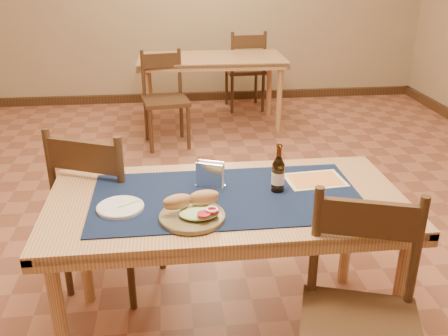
{
  "coord_description": "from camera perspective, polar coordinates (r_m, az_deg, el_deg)",
  "views": [
    {
      "loc": [
        -0.24,
        -2.79,
        1.76
      ],
      "look_at": [
        0.0,
        -0.7,
        0.85
      ],
      "focal_mm": 40.0,
      "sensor_mm": 36.0,
      "label": 1
    }
  ],
  "objects": [
    {
      "name": "baseboard",
      "position": [
        3.28,
        -1.43,
        -8.0
      ],
      "size": [
        6.0,
        7.0,
        0.1
      ],
      "color": "#3F2716",
      "rests_on": "ground"
    },
    {
      "name": "placemat",
      "position": [
        2.24,
        0.3,
        -3.29
      ],
      "size": [
        1.2,
        0.6,
        0.01
      ],
      "primitive_type": "cube",
      "color": "#0E1A35",
      "rests_on": "main_table"
    },
    {
      "name": "fork",
      "position": [
        2.19,
        -10.56,
        -3.92
      ],
      "size": [
        0.1,
        0.07,
        0.0
      ],
      "color": "#9CE37C",
      "rests_on": "side_plate"
    },
    {
      "name": "back_table",
      "position": [
        5.38,
        -1.45,
        11.72
      ],
      "size": [
        1.54,
        0.8,
        0.75
      ],
      "color": "tan",
      "rests_on": "ground"
    },
    {
      "name": "sandwich_plate",
      "position": [
        2.05,
        -3.51,
        -5.02
      ],
      "size": [
        0.27,
        0.27,
        0.1
      ],
      "color": "brown",
      "rests_on": "placemat"
    },
    {
      "name": "main_table",
      "position": [
        2.28,
        0.29,
        -5.2
      ],
      "size": [
        1.6,
        0.8,
        0.75
      ],
      "color": "tan",
      "rests_on": "ground"
    },
    {
      "name": "napkin_holder",
      "position": [
        2.31,
        -1.59,
        -0.81
      ],
      "size": [
        0.14,
        0.1,
        0.12
      ],
      "color": "silver",
      "rests_on": "placemat"
    },
    {
      "name": "chair_back_far",
      "position": [
        6.02,
        2.47,
        11.25
      ],
      "size": [
        0.46,
        0.46,
        0.94
      ],
      "color": "#3F2716",
      "rests_on": "ground"
    },
    {
      "name": "menu_card",
      "position": [
        2.43,
        10.35,
        -1.34
      ],
      "size": [
        0.29,
        0.22,
        0.01
      ],
      "color": "beige",
      "rests_on": "placemat"
    },
    {
      "name": "beer_bottle",
      "position": [
        2.27,
        6.2,
        -0.7
      ],
      "size": [
        0.06,
        0.06,
        0.23
      ],
      "color": "#44270C",
      "rests_on": "placemat"
    },
    {
      "name": "room",
      "position": [
        2.82,
        -1.72,
        16.08
      ],
      "size": [
        6.04,
        7.04,
        2.84
      ],
      "color": "#995A43",
      "rests_on": "ground"
    },
    {
      "name": "chair_main_far",
      "position": [
        2.75,
        -13.24,
        -4.28
      ],
      "size": [
        0.6,
        0.6,
        0.98
      ],
      "color": "#3F2716",
      "rests_on": "ground"
    },
    {
      "name": "side_plate",
      "position": [
        2.17,
        -11.77,
        -4.39
      ],
      "size": [
        0.2,
        0.2,
        0.02
      ],
      "color": "silver",
      "rests_on": "placemat"
    },
    {
      "name": "chair_main_near",
      "position": [
        2.02,
        15.33,
        -16.29
      ],
      "size": [
        0.56,
        0.56,
        0.95
      ],
      "color": "#3F2716",
      "rests_on": "ground"
    },
    {
      "name": "chair_back_near",
      "position": [
        4.9,
        -6.77,
        8.02
      ],
      "size": [
        0.48,
        0.48,
        0.91
      ],
      "color": "#3F2716",
      "rests_on": "ground"
    }
  ]
}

